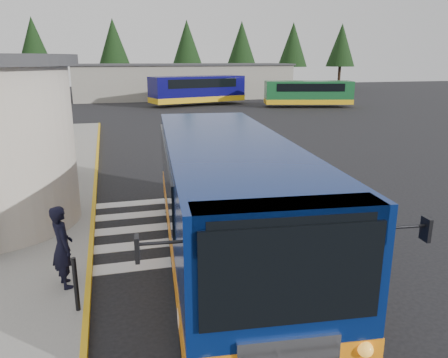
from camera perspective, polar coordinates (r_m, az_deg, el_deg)
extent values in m
plane|color=black|center=(14.29, -0.27, -4.32)|extent=(140.00, 140.00, 0.00)
cube|color=yellow|center=(17.67, -16.46, -0.79)|extent=(0.12, 34.00, 0.16)
cube|color=black|center=(18.62, -24.17, 3.00)|extent=(0.08, 1.20, 2.20)
cube|color=#38383A|center=(18.34, -23.13, 7.08)|extent=(1.20, 1.80, 0.12)
cube|color=silver|center=(11.31, 1.40, -9.82)|extent=(8.00, 0.55, 0.01)
cube|color=silver|center=(12.37, -0.17, -7.53)|extent=(8.00, 0.55, 0.01)
cube|color=silver|center=(13.45, -1.47, -5.59)|extent=(8.00, 0.55, 0.01)
cube|color=silver|center=(14.54, -2.58, -3.94)|extent=(8.00, 0.55, 0.01)
cube|color=silver|center=(15.66, -3.52, -2.53)|extent=(8.00, 0.55, 0.01)
cube|color=gray|center=(55.88, -5.32, 12.52)|extent=(26.00, 8.00, 4.00)
cube|color=#38383A|center=(55.81, -5.38, 14.67)|extent=(26.40, 8.40, 0.20)
cylinder|color=black|center=(63.67, -23.14, 11.55)|extent=(0.44, 0.44, 3.60)
cone|color=black|center=(63.62, -23.63, 16.03)|extent=(4.40, 4.40, 6.40)
cylinder|color=black|center=(63.10, -13.94, 12.29)|extent=(0.44, 0.44, 3.60)
cone|color=black|center=(63.05, -14.24, 16.83)|extent=(4.40, 4.40, 6.40)
cylinder|color=black|center=(64.10, -4.75, 12.73)|extent=(0.44, 0.44, 3.60)
cone|color=black|center=(64.06, -4.86, 17.20)|extent=(4.40, 4.40, 6.40)
cylinder|color=black|center=(65.99, 2.27, 12.84)|extent=(0.44, 0.44, 3.60)
cone|color=black|center=(65.95, 2.32, 17.19)|extent=(4.40, 4.40, 6.40)
cylinder|color=black|center=(68.77, 8.82, 12.79)|extent=(0.44, 0.44, 3.60)
cone|color=black|center=(68.73, 9.00, 16.95)|extent=(4.40, 4.40, 6.40)
cylinder|color=black|center=(72.33, 14.78, 12.59)|extent=(0.44, 0.44, 3.60)
cone|color=black|center=(72.29, 15.06, 16.55)|extent=(4.40, 4.40, 6.40)
cube|color=#071B57|center=(10.44, 0.35, -1.79)|extent=(3.71, 10.17, 2.60)
cube|color=orange|center=(10.78, 0.34, -6.82)|extent=(3.74, 10.20, 0.62)
cube|color=black|center=(10.92, 0.34, -8.59)|extent=(3.73, 10.19, 0.24)
cube|color=black|center=(5.78, 8.92, -12.43)|extent=(2.43, 0.30, 1.38)
cube|color=silver|center=(6.43, 8.47, -22.10)|extent=(1.44, 0.20, 0.61)
cube|color=black|center=(11.02, -7.63, 1.83)|extent=(0.74, 7.26, 0.99)
cube|color=black|center=(11.44, 6.54, 2.37)|extent=(0.74, 7.26, 0.99)
cylinder|color=black|center=(7.82, -4.61, -18.01)|extent=(0.43, 1.09, 1.06)
cylinder|color=black|center=(8.33, 13.01, -16.13)|extent=(0.43, 1.09, 1.06)
cylinder|color=black|center=(13.42, -6.87, -3.36)|extent=(0.43, 1.09, 1.06)
cylinder|color=black|center=(13.72, 3.33, -2.85)|extent=(0.43, 1.09, 1.06)
cube|color=black|center=(5.50, -11.28, -8.91)|extent=(0.07, 0.20, 0.33)
cube|color=black|center=(6.58, 24.87, -5.97)|extent=(0.07, 0.20, 0.33)
imported|color=black|center=(9.83, -20.37, -8.28)|extent=(0.62, 0.76, 1.79)
cylinder|color=black|center=(8.98, -18.79, -12.89)|extent=(0.09, 0.09, 1.10)
cube|color=#09064D|center=(47.17, -3.49, 11.70)|extent=(10.48, 5.36, 2.58)
cube|color=yellow|center=(47.25, -3.47, 10.44)|extent=(10.52, 5.40, 0.56)
cube|color=black|center=(47.13, -3.51, 12.45)|extent=(8.33, 4.83, 0.90)
cube|color=#165529|center=(46.14, 10.93, 11.08)|extent=(9.07, 4.46, 2.23)
cube|color=yellow|center=(46.21, 10.88, 9.96)|extent=(9.10, 4.49, 0.49)
cube|color=black|center=(46.10, 10.97, 11.74)|extent=(7.19, 4.04, 0.78)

